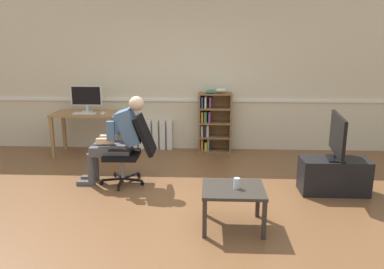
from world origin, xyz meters
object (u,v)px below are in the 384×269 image
(keyboard, at_px, (84,113))
(drinking_glass, at_px, (237,183))
(tv_stand, at_px, (334,176))
(radiator, at_px, (148,135))
(bookshelf, at_px, (212,122))
(tv_screen, at_px, (338,136))
(computer_desk, at_px, (86,119))
(coffee_table, at_px, (233,194))
(person_seated, at_px, (119,138))
(imac_monitor, at_px, (86,97))
(computer_mouse, at_px, (103,113))
(office_chair, at_px, (132,147))

(keyboard, xyz_separation_m, drinking_glass, (2.42, -2.45, -0.27))
(tv_stand, distance_m, drinking_glass, 1.71)
(keyboard, distance_m, radiator, 1.23)
(bookshelf, relative_size, tv_screen, 1.33)
(computer_desk, xyz_separation_m, coffee_table, (2.41, -2.59, -0.26))
(person_seated, relative_size, coffee_table, 1.89)
(bookshelf, bearing_deg, imac_monitor, -174.54)
(computer_mouse, bearing_deg, keyboard, -176.40)
(imac_monitor, height_order, radiator, imac_monitor)
(keyboard, xyz_separation_m, computer_mouse, (0.32, 0.02, 0.01))
(bookshelf, bearing_deg, radiator, 175.10)
(computer_desk, xyz_separation_m, tv_stand, (3.79, -1.58, -0.41))
(keyboard, distance_m, person_seated, 1.51)
(office_chair, xyz_separation_m, tv_stand, (2.70, -0.22, -0.30))
(computer_desk, relative_size, imac_monitor, 2.06)
(imac_monitor, height_order, coffee_table, imac_monitor)
(bookshelf, bearing_deg, coffee_table, -86.01)
(coffee_table, xyz_separation_m, drinking_glass, (0.03, -0.00, 0.12))
(computer_desk, relative_size, drinking_glass, 10.00)
(person_seated, distance_m, tv_screen, 2.90)
(radiator, bearing_deg, computer_desk, -159.07)
(bookshelf, xyz_separation_m, tv_stand, (1.58, -1.87, -0.32))
(person_seated, relative_size, tv_screen, 1.43)
(imac_monitor, xyz_separation_m, drinking_glass, (2.44, -2.67, -0.52))
(computer_desk, bearing_deg, tv_stand, -22.65)
(computer_mouse, relative_size, drinking_glass, 0.89)
(keyboard, bearing_deg, person_seated, -54.34)
(tv_screen, bearing_deg, person_seated, 94.00)
(tv_stand, relative_size, tv_screen, 1.00)
(computer_desk, height_order, office_chair, office_chair)
(bookshelf, relative_size, person_seated, 0.93)
(imac_monitor, bearing_deg, office_chair, -52.93)
(computer_desk, xyz_separation_m, imac_monitor, (0.00, 0.08, 0.38))
(person_seated, relative_size, tv_stand, 1.43)
(bookshelf, relative_size, coffee_table, 1.75)
(computer_mouse, height_order, coffee_table, computer_mouse)
(imac_monitor, xyz_separation_m, radiator, (1.02, 0.31, -0.75))
(office_chair, relative_size, coffee_table, 1.50)
(office_chair, distance_m, tv_screen, 2.72)
(computer_desk, distance_m, radiator, 1.15)
(bookshelf, height_order, office_chair, bookshelf)
(computer_mouse, distance_m, drinking_glass, 3.26)
(keyboard, bearing_deg, imac_monitor, 95.37)
(office_chair, bearing_deg, tv_stand, 84.56)
(computer_mouse, distance_m, radiator, 0.99)
(office_chair, bearing_deg, coffee_table, 46.27)
(radiator, distance_m, tv_stand, 3.40)
(person_seated, distance_m, coffee_table, 1.96)
(imac_monitor, distance_m, drinking_glass, 3.66)
(office_chair, height_order, coffee_table, office_chair)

